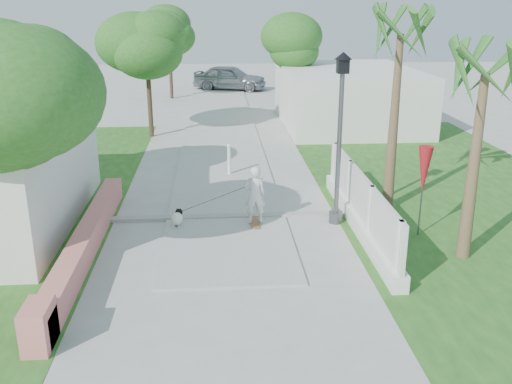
{
  "coord_description": "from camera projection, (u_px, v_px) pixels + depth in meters",
  "views": [
    {
      "loc": [
        -0.23,
        -8.43,
        5.65
      ],
      "look_at": [
        0.74,
        4.94,
        1.1
      ],
      "focal_mm": 40.0,
      "sensor_mm": 36.0,
      "label": 1
    }
  ],
  "objects": [
    {
      "name": "patio_umbrella",
      "position": [
        424.0,
        171.0,
        13.83
      ],
      "size": [
        0.36,
        0.36,
        2.3
      ],
      "color": "#59595E",
      "rests_on": "ground"
    },
    {
      "name": "pink_wall",
      "position": [
        82.0,
        249.0,
        12.83
      ],
      "size": [
        0.45,
        8.2,
        0.8
      ],
      "color": "tan",
      "rests_on": "ground"
    },
    {
      "name": "ground",
      "position": [
        234.0,
        345.0,
        9.8
      ],
      "size": [
        90.0,
        90.0,
        0.0
      ],
      "primitive_type": "plane",
      "color": "#B7B7B2",
      "rests_on": "ground"
    },
    {
      "name": "path_strip",
      "position": [
        220.0,
        117.0,
        28.68
      ],
      "size": [
        3.2,
        36.0,
        0.06
      ],
      "primitive_type": "cube",
      "color": "#B7B7B2",
      "rests_on": "ground"
    },
    {
      "name": "building_right",
      "position": [
        347.0,
        96.0,
        26.79
      ],
      "size": [
        6.0,
        8.0,
        2.6
      ],
      "primitive_type": "cube",
      "color": "silver",
      "rests_on": "ground"
    },
    {
      "name": "curb",
      "position": [
        226.0,
        217.0,
        15.45
      ],
      "size": [
        6.5,
        0.25,
        0.1
      ],
      "primitive_type": "cube",
      "color": "#999993",
      "rests_on": "ground"
    },
    {
      "name": "parked_car",
      "position": [
        230.0,
        77.0,
        37.09
      ],
      "size": [
        5.04,
        3.16,
        1.6
      ],
      "primitive_type": "imported",
      "rotation": [
        0.0,
        0.0,
        1.28
      ],
      "color": "#A7AAAF",
      "rests_on": "ground"
    },
    {
      "name": "dog",
      "position": [
        177.0,
        218.0,
        14.85
      ],
      "size": [
        0.37,
        0.65,
        0.45
      ],
      "rotation": [
        0.0,
        0.0,
        -0.17
      ],
      "color": "white",
      "rests_on": "ground"
    },
    {
      "name": "palm_near",
      "position": [
        484.0,
        84.0,
        11.92
      ],
      "size": [
        1.8,
        1.8,
        4.7
      ],
      "color": "brown",
      "rests_on": "ground"
    },
    {
      "name": "grass_right",
      "position": [
        448.0,
        189.0,
        17.83
      ],
      "size": [
        8.0,
        20.0,
        0.01
      ],
      "primitive_type": "cube",
      "color": "#28561B",
      "rests_on": "ground"
    },
    {
      "name": "tree_path_right",
      "position": [
        285.0,
        46.0,
        27.76
      ],
      "size": [
        3.0,
        3.0,
        4.79
      ],
      "color": "#4C3826",
      "rests_on": "ground"
    },
    {
      "name": "tree_left_mid",
      "position": [
        31.0,
        78.0,
        16.31
      ],
      "size": [
        3.2,
        3.2,
        4.85
      ],
      "color": "#4C3826",
      "rests_on": "ground"
    },
    {
      "name": "street_lamp",
      "position": [
        340.0,
        133.0,
        14.41
      ],
      "size": [
        0.44,
        0.44,
        4.44
      ],
      "color": "#59595E",
      "rests_on": "ground"
    },
    {
      "name": "tree_path_far",
      "position": [
        169.0,
        32.0,
        32.92
      ],
      "size": [
        3.2,
        3.2,
        5.17
      ],
      "color": "#4C3826",
      "rests_on": "ground"
    },
    {
      "name": "bollard",
      "position": [
        229.0,
        159.0,
        19.07
      ],
      "size": [
        0.14,
        0.14,
        1.09
      ],
      "color": "white",
      "rests_on": "ground"
    },
    {
      "name": "lattice_fence",
      "position": [
        360.0,
        209.0,
        14.58
      ],
      "size": [
        0.35,
        7.0,
        1.5
      ],
      "color": "white",
      "rests_on": "ground"
    },
    {
      "name": "tree_path_left",
      "position": [
        147.0,
        46.0,
        23.46
      ],
      "size": [
        3.4,
        3.4,
        5.23
      ],
      "color": "#4C3826",
      "rests_on": "ground"
    },
    {
      "name": "skateboarder",
      "position": [
        233.0,
        197.0,
        14.77
      ],
      "size": [
        2.31,
        0.8,
        1.62
      ],
      "rotation": [
        0.0,
        0.0,
        3.2
      ],
      "color": "#95613B",
      "rests_on": "ground"
    },
    {
      "name": "palm_far",
      "position": [
        400.0,
        46.0,
        14.81
      ],
      "size": [
        1.8,
        1.8,
        5.3
      ],
      "color": "brown",
      "rests_on": "ground"
    }
  ]
}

